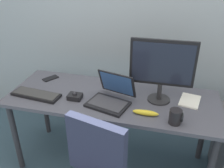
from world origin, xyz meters
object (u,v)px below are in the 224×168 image
at_px(cell_phone, 51,78).
at_px(trackball_mouse, 75,96).
at_px(keyboard, 36,94).
at_px(paper_notepad, 190,101).
at_px(monitor_main, 162,67).
at_px(banana, 146,113).
at_px(coffee_mug, 176,117).
at_px(laptop, 111,96).

bearing_deg(cell_phone, trackball_mouse, -5.16).
bearing_deg(trackball_mouse, keyboard, -173.60).
bearing_deg(trackball_mouse, paper_notepad, 11.72).
bearing_deg(monitor_main, banana, -108.06).
height_order(coffee_mug, paper_notepad, coffee_mug).
bearing_deg(monitor_main, trackball_mouse, -167.44).
distance_m(keyboard, coffee_mug, 1.13).
relative_size(monitor_main, keyboard, 1.19).
height_order(cell_phone, banana, banana).
height_order(trackball_mouse, cell_phone, trackball_mouse).
height_order(coffee_mug, cell_phone, coffee_mug).
xyz_separation_m(keyboard, laptop, (0.63, 0.06, 0.04)).
distance_m(monitor_main, paper_notepad, 0.38).
height_order(monitor_main, laptop, monitor_main).
xyz_separation_m(monitor_main, coffee_mug, (0.14, -0.28, -0.24)).
bearing_deg(cell_phone, monitor_main, 25.38).
xyz_separation_m(monitor_main, keyboard, (-0.99, -0.18, -0.28)).
bearing_deg(keyboard, cell_phone, 95.34).
bearing_deg(banana, monitor_main, 71.94).
relative_size(trackball_mouse, paper_notepad, 0.53).
bearing_deg(laptop, keyboard, -174.55).
distance_m(keyboard, paper_notepad, 1.25).
relative_size(monitor_main, laptop, 1.33).
height_order(paper_notepad, cell_phone, paper_notepad).
bearing_deg(banana, keyboard, 176.90).
height_order(paper_notepad, banana, banana).
bearing_deg(paper_notepad, banana, -139.41).
relative_size(paper_notepad, cell_phone, 1.46).
bearing_deg(keyboard, banana, -3.10).
xyz_separation_m(keyboard, banana, (0.91, -0.05, 0.01)).
height_order(monitor_main, banana, monitor_main).
bearing_deg(coffee_mug, keyboard, 175.16).
height_order(keyboard, banana, banana).
bearing_deg(keyboard, trackball_mouse, 6.40).
distance_m(coffee_mug, cell_phone, 1.23).
height_order(laptop, trackball_mouse, laptop).
height_order(keyboard, paper_notepad, keyboard).
xyz_separation_m(paper_notepad, banana, (-0.32, -0.27, 0.01)).
relative_size(laptop, cell_phone, 2.65).
xyz_separation_m(laptop, coffee_mug, (0.50, -0.16, 0.00)).
relative_size(paper_notepad, banana, 1.09).
distance_m(laptop, cell_phone, 0.71).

